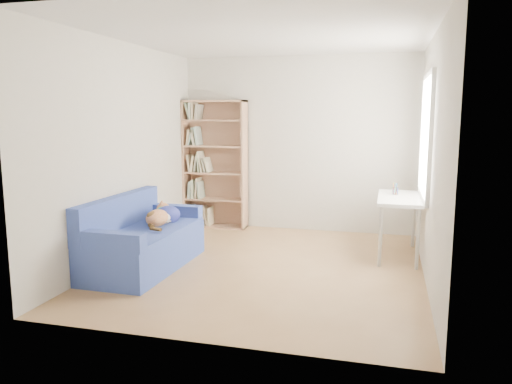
# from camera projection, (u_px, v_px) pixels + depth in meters

# --- Properties ---
(ground) EXTENTS (4.00, 4.00, 0.00)m
(ground) POSITION_uv_depth(u_px,v_px,m) (266.00, 267.00, 5.76)
(ground) COLOR olive
(ground) RESTS_ON ground
(room_shell) EXTENTS (3.54, 4.04, 2.62)m
(room_shell) POSITION_uv_depth(u_px,v_px,m) (276.00, 125.00, 5.52)
(room_shell) COLOR silver
(room_shell) RESTS_ON ground
(sofa) EXTENTS (0.83, 1.68, 0.83)m
(sofa) POSITION_uv_depth(u_px,v_px,m) (143.00, 240.00, 5.72)
(sofa) COLOR navy
(sofa) RESTS_ON ground
(bookshelf) EXTENTS (0.98, 0.30, 1.96)m
(bookshelf) POSITION_uv_depth(u_px,v_px,m) (215.00, 170.00, 7.69)
(bookshelf) COLOR #AB7A5C
(bookshelf) RESTS_ON ground
(desk) EXTENTS (0.51, 1.12, 0.75)m
(desk) POSITION_uv_depth(u_px,v_px,m) (399.00, 203.00, 6.11)
(desk) COLOR white
(desk) RESTS_ON ground
(pen_cup) EXTENTS (0.08, 0.08, 0.15)m
(pen_cup) POSITION_uv_depth(u_px,v_px,m) (395.00, 190.00, 6.26)
(pen_cup) COLOR white
(pen_cup) RESTS_ON desk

